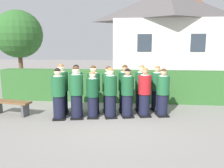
{
  "coord_description": "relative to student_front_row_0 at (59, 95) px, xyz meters",
  "views": [
    {
      "loc": [
        0.74,
        -6.88,
        2.28
      ],
      "look_at": [
        0.0,
        0.29,
        1.05
      ],
      "focal_mm": 35.26,
      "sensor_mm": 36.0,
      "label": 1
    }
  ],
  "objects": [
    {
      "name": "school_building_main",
      "position": [
        4.6,
        9.82,
        2.42
      ],
      "size": [
        7.71,
        4.47,
        6.23
      ],
      "color": "silver",
      "rests_on": "ground"
    },
    {
      "name": "hedge",
      "position": [
        1.63,
        2.52,
        -0.12
      ],
      "size": [
        9.85,
        0.7,
        1.31
      ],
      "color": "#33662D",
      "rests_on": "ground"
    },
    {
      "name": "student_front_row_3",
      "position": [
        1.61,
        0.34,
        -0.0
      ],
      "size": [
        0.48,
        0.54,
        1.63
      ],
      "color": "black",
      "rests_on": "ground"
    },
    {
      "name": "oak_tree_left",
      "position": [
        -4.34,
        5.83,
        2.19
      ],
      "size": [
        2.73,
        2.73,
        4.34
      ],
      "color": "brown",
      "rests_on": "ground"
    },
    {
      "name": "student_front_row_2",
      "position": [
        1.05,
        0.24,
        -0.05
      ],
      "size": [
        0.4,
        0.51,
        1.52
      ],
      "color": "black",
      "rests_on": "ground"
    },
    {
      "name": "student_rear_row_6",
      "position": [
        3.17,
        1.25,
        -0.0
      ],
      "size": [
        0.49,
        0.55,
        1.63
      ],
      "color": "black",
      "rests_on": "ground"
    },
    {
      "name": "student_rear_row_0",
      "position": [
        -0.1,
        0.6,
        0.04
      ],
      "size": [
        0.5,
        0.58,
        1.72
      ],
      "color": "black",
      "rests_on": "ground"
    },
    {
      "name": "wooden_bench",
      "position": [
        -1.74,
        0.23,
        -0.43
      ],
      "size": [
        1.44,
        0.6,
        0.48
      ],
      "color": "brown",
      "rests_on": "ground"
    },
    {
      "name": "student_rear_row_4",
      "position": [
        2.03,
        1.0,
        0.02
      ],
      "size": [
        0.45,
        0.53,
        1.67
      ],
      "color": "black",
      "rests_on": "ground"
    },
    {
      "name": "student_front_row_0",
      "position": [
        0.0,
        0.0,
        0.0
      ],
      "size": [
        0.46,
        0.53,
        1.63
      ],
      "color": "black",
      "rests_on": "ground"
    },
    {
      "name": "student_front_row_6",
      "position": [
        3.3,
        0.66,
        -0.02
      ],
      "size": [
        0.46,
        0.54,
        1.59
      ],
      "color": "black",
      "rests_on": "ground"
    },
    {
      "name": "student_rear_row_5",
      "position": [
        2.61,
        1.12,
        0.01
      ],
      "size": [
        0.45,
        0.55,
        1.66
      ],
      "color": "black",
      "rests_on": "ground"
    },
    {
      "name": "student_in_red_blazer",
      "position": [
        2.71,
        0.58,
        -0.0
      ],
      "size": [
        0.48,
        0.55,
        1.62
      ],
      "color": "black",
      "rests_on": "ground"
    },
    {
      "name": "student_front_row_1",
      "position": [
        0.54,
        0.14,
        0.03
      ],
      "size": [
        0.47,
        0.54,
        1.68
      ],
      "color": "black",
      "rests_on": "ground"
    },
    {
      "name": "ground_plane",
      "position": [
        1.63,
        0.34,
        -0.78
      ],
      "size": [
        60.0,
        60.0,
        0.0
      ],
      "primitive_type": "plane",
      "color": "gray"
    },
    {
      "name": "student_rear_row_3",
      "position": [
        1.48,
        0.91,
        -0.0
      ],
      "size": [
        0.48,
        0.54,
        1.63
      ],
      "color": "black",
      "rests_on": "ground"
    },
    {
      "name": "student_rear_row_2",
      "position": [
        0.97,
        0.79,
        0.01
      ],
      "size": [
        0.47,
        0.54,
        1.65
      ],
      "color": "black",
      "rests_on": "ground"
    },
    {
      "name": "student_rear_row_1",
      "position": [
        0.4,
        0.69,
        0.03
      ],
      "size": [
        0.49,
        0.56,
        1.68
      ],
      "color": "black",
      "rests_on": "ground"
    },
    {
      "name": "student_front_row_4",
      "position": [
        2.15,
        0.45,
        -0.02
      ],
      "size": [
        0.48,
        0.54,
        1.6
      ],
      "color": "black",
      "rests_on": "ground"
    }
  ]
}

